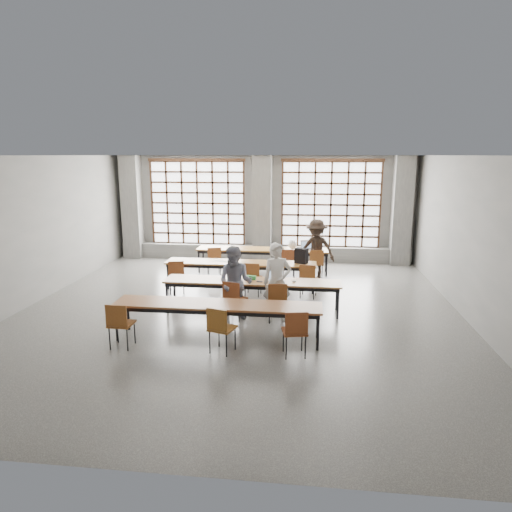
{
  "coord_description": "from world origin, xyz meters",
  "views": [
    {
      "loc": [
        1.56,
        -9.82,
        3.51
      ],
      "look_at": [
        0.35,
        0.4,
        1.22
      ],
      "focal_mm": 32.0,
      "sensor_mm": 36.0,
      "label": 1
    }
  ],
  "objects": [
    {
      "name": "column_right",
      "position": [
        4.5,
        5.22,
        1.75
      ],
      "size": [
        0.6,
        0.55,
        3.5
      ],
      "primitive_type": "cube",
      "color": "#545452",
      "rests_on": "floor"
    },
    {
      "name": "wall_front",
      "position": [
        0.0,
        -5.5,
        1.75
      ],
      "size": [
        10.0,
        0.0,
        10.0
      ],
      "primitive_type": "plane",
      "rotation": [
        -1.57,
        0.0,
        0.0
      ],
      "color": "#5F5F5C",
      "rests_on": "floor"
    },
    {
      "name": "paper_sheet_a",
      "position": [
        -0.82,
        1.89,
        0.73
      ],
      "size": [
        0.33,
        0.27,
        0.0
      ],
      "primitive_type": "cube",
      "rotation": [
        0.0,
        0.0,
        -0.2
      ],
      "color": "silver",
      "rests_on": "desk_row_b"
    },
    {
      "name": "laptop_back",
      "position": [
        1.51,
        3.76,
        0.79
      ],
      "size": [
        0.42,
        0.38,
        0.26
      ],
      "color": "silver",
      "rests_on": "desk_row_a"
    },
    {
      "name": "chair_near_left",
      "position": [
        -1.85,
        -2.27,
        0.54
      ],
      "size": [
        0.43,
        0.43,
        0.88
      ],
      "color": "brown",
      "rests_on": "floor"
    },
    {
      "name": "chair_back_mid",
      "position": [
        0.98,
        3.02,
        0.54
      ],
      "size": [
        0.46,
        0.47,
        0.88
      ],
      "color": "maroon",
      "rests_on": "floor"
    },
    {
      "name": "chair_mid_right",
      "position": [
        1.56,
        1.21,
        0.54
      ],
      "size": [
        0.48,
        0.49,
        0.88
      ],
      "color": "brown",
      "rests_on": "floor"
    },
    {
      "name": "student_male",
      "position": [
        0.91,
        -0.43,
        0.85
      ],
      "size": [
        0.7,
        0.55,
        1.7
      ],
      "primitive_type": "imported",
      "rotation": [
        0.0,
        0.0,
        0.26
      ],
      "color": "silver",
      "rests_on": "floor"
    },
    {
      "name": "paper_sheet_b",
      "position": [
        -0.52,
        1.79,
        0.73
      ],
      "size": [
        0.36,
        0.34,
        0.0
      ],
      "primitive_type": "cube",
      "rotation": [
        0.0,
        0.0,
        -0.6
      ],
      "color": "silver",
      "rests_on": "desk_row_b"
    },
    {
      "name": "red_pouch",
      "position": [
        -1.85,
        -2.19,
        0.5
      ],
      "size": [
        0.22,
        0.14,
        0.06
      ],
      "primitive_type": "cube",
      "rotation": [
        0.0,
        0.0,
        -0.35
      ],
      "color": "maroon",
      "rests_on": "chair_near_left"
    },
    {
      "name": "phone",
      "position": [
        0.49,
        -0.03,
        0.74
      ],
      "size": [
        0.14,
        0.08,
        0.01
      ],
      "primitive_type": "cube",
      "rotation": [
        0.0,
        0.0,
        -0.16
      ],
      "color": "black",
      "rests_on": "desk_row_c"
    },
    {
      "name": "chair_back_left",
      "position": [
        -1.2,
        3.02,
        0.54
      ],
      "size": [
        0.53,
        0.53,
        0.88
      ],
      "color": "brown",
      "rests_on": "floor"
    },
    {
      "name": "green_box",
      "position": [
        0.26,
        0.15,
        0.78
      ],
      "size": [
        0.26,
        0.13,
        0.09
      ],
      "primitive_type": "cube",
      "rotation": [
        0.0,
        0.0,
        -0.18
      ],
      "color": "#2C8636",
      "rests_on": "desk_row_c"
    },
    {
      "name": "ceiling",
      "position": [
        0.0,
        0.0,
        3.5
      ],
      "size": [
        11.0,
        11.0,
        0.0
      ],
      "primitive_type": "plane",
      "rotation": [
        3.14,
        0.0,
        0.0
      ],
      "color": "silver",
      "rests_on": "floor"
    },
    {
      "name": "floor",
      "position": [
        0.0,
        0.0,
        0.0
      ],
      "size": [
        11.0,
        11.0,
        0.0
      ],
      "primitive_type": "plane",
      "color": "#4B4B49",
      "rests_on": "ground"
    },
    {
      "name": "wall_left",
      "position": [
        -5.0,
        0.0,
        1.75
      ],
      "size": [
        0.0,
        11.0,
        11.0
      ],
      "primitive_type": "plane",
      "rotation": [
        1.57,
        0.0,
        1.57
      ],
      "color": "#5F5F5C",
      "rests_on": "floor"
    },
    {
      "name": "chair_near_mid",
      "position": [
        0.02,
        -2.27,
        0.54
      ],
      "size": [
        0.53,
        0.53,
        0.88
      ],
      "color": "brown",
      "rests_on": "floor"
    },
    {
      "name": "window_right",
      "position": [
        2.25,
        5.42,
        1.9
      ],
      "size": [
        3.32,
        0.12,
        3.0
      ],
      "color": "white",
      "rests_on": "wall_back"
    },
    {
      "name": "desk_row_c",
      "position": [
        0.31,
        0.07,
        0.66
      ],
      "size": [
        4.0,
        0.7,
        0.73
      ],
      "color": "brown",
      "rests_on": "floor"
    },
    {
      "name": "desk_row_a",
      "position": [
        0.18,
        3.65,
        0.66
      ],
      "size": [
        4.0,
        0.7,
        0.73
      ],
      "color": "brown",
      "rests_on": "floor"
    },
    {
      "name": "desk_row_b",
      "position": [
        -0.22,
        1.84,
        0.66
      ],
      "size": [
        4.0,
        0.7,
        0.73
      ],
      "color": "brown",
      "rests_on": "floor"
    },
    {
      "name": "mouse",
      "position": [
        1.26,
        0.05,
        0.75
      ],
      "size": [
        0.12,
        0.1,
        0.04
      ],
      "primitive_type": "ellipsoid",
      "rotation": [
        0.0,
        0.0,
        -0.42
      ],
      "color": "silver",
      "rests_on": "desk_row_c"
    },
    {
      "name": "chair_mid_centre",
      "position": [
        0.17,
        1.21,
        0.54
      ],
      "size": [
        0.45,
        0.46,
        0.88
      ],
      "color": "brown",
      "rests_on": "floor"
    },
    {
      "name": "column_mid",
      "position": [
        0.0,
        5.22,
        1.75
      ],
      "size": [
        0.6,
        0.55,
        3.5
      ],
      "primitive_type": "cube",
      "color": "#545452",
      "rests_on": "floor"
    },
    {
      "name": "wall_back",
      "position": [
        0.0,
        5.5,
        1.75
      ],
      "size": [
        10.0,
        0.0,
        10.0
      ],
      "primitive_type": "plane",
      "rotation": [
        1.57,
        0.0,
        0.0
      ],
      "color": "#5F5F5C",
      "rests_on": "floor"
    },
    {
      "name": "chair_near_right",
      "position": [
        1.36,
        -2.27,
        0.54
      ],
      "size": [
        0.5,
        0.5,
        0.88
      ],
      "color": "#672D14",
      "rests_on": "floor"
    },
    {
      "name": "chair_front_left",
      "position": [
        -0.02,
        -0.56,
        0.54
      ],
      "size": [
        0.53,
        0.53,
        0.88
      ],
      "color": "brown",
      "rests_on": "floor"
    },
    {
      "name": "wall_right",
      "position": [
        5.0,
        0.0,
        1.75
      ],
      "size": [
        0.0,
        11.0,
        11.0
      ],
      "primitive_type": "plane",
      "rotation": [
        1.57,
        0.0,
        -1.57
      ],
      "color": "#5F5F5C",
      "rests_on": "floor"
    },
    {
      "name": "column_left",
      "position": [
        -4.5,
        5.22,
        1.75
      ],
      "size": [
        0.6,
        0.55,
        3.5
      ],
      "primitive_type": "cube",
      "color": "#545452",
      "rests_on": "floor"
    },
    {
      "name": "window_left",
      "position": [
        -2.25,
        5.42,
        1.9
      ],
      "size": [
        3.32,
        0.12,
        3.0
      ],
      "color": "white",
      "rests_on": "wall_back"
    },
    {
      "name": "desk_row_d",
      "position": [
        -0.15,
        -1.64,
        0.66
      ],
      "size": [
        4.0,
        0.7,
        0.73
      ],
      "color": "brown",
      "rests_on": "floor"
    },
    {
      "name": "plastic_bag",
      "position": [
        1.08,
        3.7,
        0.87
      ],
      "size": [
        0.28,
        0.23,
        0.29
      ],
      "primitive_type": "ellipsoid",
      "rotation": [
        0.0,
        0.0,
        -0.08
      ],
      "color": "silver",
      "rests_on": "desk_row_a"
    },
    {
      "name": "chair_mid_left",
      "position": [
        -1.8,
        1.21,
        0.54
      ],
      "size": [
        0.51,
        0.52,
        0.88
      ],
      "color": "maroon",
      "rests_on": "floor"
    },
    {
      "name": "student_back",
      "position": [
        1.78,
        3.15,
        0.86
      ],
      "size": [
        1.26,
        0.96,
        1.72
      ],
      "primitive_type": "imported",
      "rotation": [
        0.0,
        0.0,
        -0.33
      ],
      "color": "black",
      "rests_on": "floor"
    },
    {
      "name": "laptop_front",
      "position": [
        0.85,
        0.17,
        0.79
      ],
      "size": [
        0.4,
        0.35,
        0.26
      ],
      "color": "#B6B6BB",
      "rests_on": "desk_row_c"
    },
    {
      "name": "sill_ledge",
      "position": [
        0.0,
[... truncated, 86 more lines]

